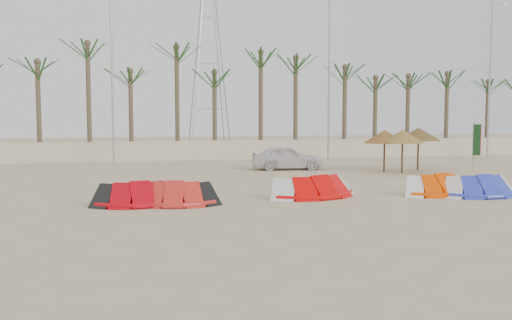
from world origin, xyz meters
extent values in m
plane|color=#CAB683|center=(0.00, 0.00, 0.00)|extent=(120.00, 120.00, 0.00)
cube|color=beige|center=(0.00, 22.00, 0.65)|extent=(60.00, 0.30, 1.30)
cylinder|color=brown|center=(-4.00, 23.50, 3.25)|extent=(0.32, 0.32, 6.50)
ellipsoid|color=#194719|center=(-4.00, 23.50, 6.50)|extent=(4.00, 4.00, 2.40)
cylinder|color=brown|center=(6.00, 23.50, 3.25)|extent=(0.32, 0.32, 6.50)
ellipsoid|color=#194719|center=(6.00, 23.50, 6.50)|extent=(4.00, 4.00, 2.40)
cylinder|color=brown|center=(16.00, 23.50, 3.25)|extent=(0.32, 0.32, 6.50)
ellipsoid|color=#194719|center=(16.00, 23.50, 6.50)|extent=(4.00, 4.00, 2.40)
cylinder|color=brown|center=(24.00, 23.50, 3.25)|extent=(0.32, 0.32, 6.50)
ellipsoid|color=#194719|center=(24.00, 23.50, 6.50)|extent=(4.00, 4.00, 2.40)
cylinder|color=#A5A8AD|center=(-6.00, 20.00, 5.50)|extent=(0.14, 0.14, 11.00)
cylinder|color=#A5A8AD|center=(8.00, 20.00, 5.50)|extent=(0.14, 0.14, 11.00)
cylinder|color=#A5A8AD|center=(20.00, 20.00, 5.50)|extent=(0.14, 0.14, 11.00)
cylinder|color=#A5A8AD|center=(20.50, 20.00, 10.90)|extent=(1.00, 0.08, 0.08)
cube|color=#A5A8AD|center=(21.00, 20.00, 10.85)|extent=(0.35, 0.14, 0.10)
cylinder|color=#BD030E|center=(-4.65, 3.62, 0.10)|extent=(2.84, 0.67, 0.20)
cube|color=black|center=(-5.92, 3.72, 0.25)|extent=(0.77, 1.18, 0.40)
cube|color=black|center=(-3.37, 3.72, 0.25)|extent=(0.77, 1.18, 0.40)
cylinder|color=red|center=(-3.42, 3.38, 0.10)|extent=(2.64, 0.72, 0.20)
cube|color=black|center=(-4.61, 3.48, 0.25)|extent=(0.81, 1.20, 0.40)
cube|color=black|center=(-2.22, 3.48, 0.25)|extent=(0.81, 1.20, 0.40)
cylinder|color=red|center=(1.90, 4.22, 0.10)|extent=(3.29, 1.36, 0.20)
cube|color=silver|center=(0.36, 4.32, 0.25)|extent=(0.94, 1.24, 0.40)
cube|color=silver|center=(3.44, 4.32, 0.25)|extent=(0.94, 1.24, 0.40)
cylinder|color=#F44500|center=(6.78, 3.67, 0.10)|extent=(2.67, 0.79, 0.20)
cube|color=white|center=(5.57, 3.77, 0.25)|extent=(0.83, 1.21, 0.40)
cube|color=white|center=(7.99, 3.77, 0.25)|extent=(0.83, 1.21, 0.40)
cylinder|color=#2B3BC3|center=(8.17, 2.97, 0.10)|extent=(2.78, 0.32, 0.20)
cube|color=silver|center=(6.92, 3.07, 0.25)|extent=(0.65, 1.13, 0.40)
cube|color=silver|center=(9.41, 3.07, 0.25)|extent=(0.65, 1.13, 0.40)
cylinder|color=#4C331E|center=(8.46, 12.28, 1.08)|extent=(0.10, 0.10, 2.16)
cone|color=#955D2B|center=(8.46, 12.28, 1.91)|extent=(2.28, 2.28, 0.70)
cylinder|color=#4C331E|center=(9.12, 11.50, 1.10)|extent=(0.10, 0.10, 2.20)
cone|color=olive|center=(9.12, 11.50, 1.95)|extent=(2.31, 2.31, 0.70)
cylinder|color=#4C331E|center=(10.61, 12.57, 1.13)|extent=(0.10, 0.10, 2.27)
cone|color=brown|center=(10.61, 12.57, 2.02)|extent=(2.39, 2.39, 0.70)
cylinder|color=#A5A8AD|center=(14.30, 12.92, 1.33)|extent=(0.04, 0.04, 2.67)
cube|color=#E43151|center=(14.52, 12.92, 1.65)|extent=(0.42, 0.02, 1.73)
cylinder|color=#A5A8AD|center=(13.90, 12.46, 1.35)|extent=(0.04, 0.04, 2.69)
cube|color=#103314|center=(14.12, 12.46, 1.67)|extent=(0.41, 0.12, 1.75)
imported|color=silver|center=(3.63, 14.55, 0.68)|extent=(4.13, 2.04, 1.35)
camera|label=1|loc=(-4.82, -16.28, 3.20)|focal=40.00mm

